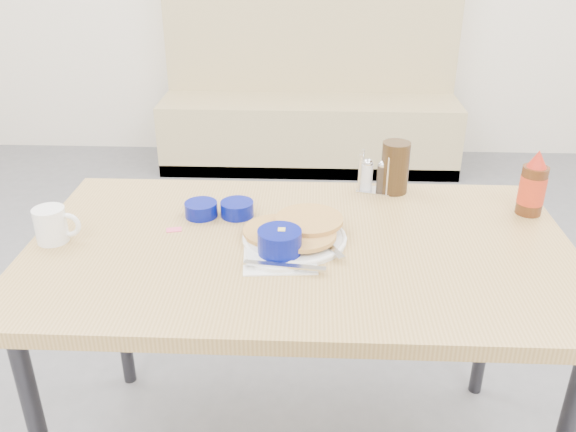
{
  "coord_description": "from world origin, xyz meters",
  "views": [
    {
      "loc": [
        0.03,
        -1.12,
        1.52
      ],
      "look_at": [
        -0.03,
        0.29,
        0.82
      ],
      "focal_mm": 38.0,
      "sensor_mm": 36.0,
      "label": 1
    }
  ],
  "objects_px": {
    "booth_bench": "(309,111)",
    "grits_setting": "(280,246)",
    "coffee_mug": "(52,225)",
    "creamer_bowl": "(237,209)",
    "butter_bowl": "(201,209)",
    "syrup_bottle": "(533,187)",
    "dining_table": "(300,264)",
    "pancake_plate": "(295,233)",
    "amber_tumbler": "(395,167)",
    "condiment_caddy": "(375,178)"
  },
  "relations": [
    {
      "from": "amber_tumbler",
      "to": "creamer_bowl",
      "type": "bearing_deg",
      "value": -157.76
    },
    {
      "from": "booth_bench",
      "to": "syrup_bottle",
      "type": "bearing_deg",
      "value": -74.63
    },
    {
      "from": "coffee_mug",
      "to": "syrup_bottle",
      "type": "xyz_separation_m",
      "value": [
        1.28,
        0.22,
        0.03
      ]
    },
    {
      "from": "pancake_plate",
      "to": "creamer_bowl",
      "type": "xyz_separation_m",
      "value": [
        -0.17,
        0.13,
        0.0
      ]
    },
    {
      "from": "pancake_plate",
      "to": "creamer_bowl",
      "type": "height_order",
      "value": "pancake_plate"
    },
    {
      "from": "dining_table",
      "to": "amber_tumbler",
      "type": "relative_size",
      "value": 8.92
    },
    {
      "from": "dining_table",
      "to": "booth_bench",
      "type": "bearing_deg",
      "value": 90.0
    },
    {
      "from": "coffee_mug",
      "to": "creamer_bowl",
      "type": "bearing_deg",
      "value": 20.17
    },
    {
      "from": "amber_tumbler",
      "to": "syrup_bottle",
      "type": "bearing_deg",
      "value": -20.27
    },
    {
      "from": "creamer_bowl",
      "to": "butter_bowl",
      "type": "xyz_separation_m",
      "value": [
        -0.1,
        -0.01,
        -0.0
      ]
    },
    {
      "from": "condiment_caddy",
      "to": "butter_bowl",
      "type": "bearing_deg",
      "value": -144.72
    },
    {
      "from": "butter_bowl",
      "to": "syrup_bottle",
      "type": "xyz_separation_m",
      "value": [
        0.92,
        0.06,
        0.06
      ]
    },
    {
      "from": "coffee_mug",
      "to": "amber_tumbler",
      "type": "xyz_separation_m",
      "value": [
        0.91,
        0.35,
        0.03
      ]
    },
    {
      "from": "creamer_bowl",
      "to": "syrup_bottle",
      "type": "height_order",
      "value": "syrup_bottle"
    },
    {
      "from": "grits_setting",
      "to": "amber_tumbler",
      "type": "height_order",
      "value": "amber_tumbler"
    },
    {
      "from": "booth_bench",
      "to": "grits_setting",
      "type": "bearing_deg",
      "value": -91.07
    },
    {
      "from": "dining_table",
      "to": "grits_setting",
      "type": "bearing_deg",
      "value": -124.57
    },
    {
      "from": "creamer_bowl",
      "to": "condiment_caddy",
      "type": "xyz_separation_m",
      "value": [
        0.4,
        0.19,
        0.02
      ]
    },
    {
      "from": "condiment_caddy",
      "to": "syrup_bottle",
      "type": "bearing_deg",
      "value": -3.63
    },
    {
      "from": "booth_bench",
      "to": "butter_bowl",
      "type": "relative_size",
      "value": 20.82
    },
    {
      "from": "amber_tumbler",
      "to": "pancake_plate",
      "type": "bearing_deg",
      "value": -131.91
    },
    {
      "from": "dining_table",
      "to": "syrup_bottle",
      "type": "xyz_separation_m",
      "value": [
        0.64,
        0.21,
        0.14
      ]
    },
    {
      "from": "coffee_mug",
      "to": "creamer_bowl",
      "type": "height_order",
      "value": "coffee_mug"
    },
    {
      "from": "condiment_caddy",
      "to": "grits_setting",
      "type": "bearing_deg",
      "value": -108.83
    },
    {
      "from": "coffee_mug",
      "to": "syrup_bottle",
      "type": "bearing_deg",
      "value": 9.72
    },
    {
      "from": "coffee_mug",
      "to": "booth_bench",
      "type": "bearing_deg",
      "value": 75.98
    },
    {
      "from": "coffee_mug",
      "to": "condiment_caddy",
      "type": "distance_m",
      "value": 0.92
    },
    {
      "from": "booth_bench",
      "to": "grits_setting",
      "type": "height_order",
      "value": "booth_bench"
    },
    {
      "from": "amber_tumbler",
      "to": "dining_table",
      "type": "bearing_deg",
      "value": -128.96
    },
    {
      "from": "coffee_mug",
      "to": "creamer_bowl",
      "type": "distance_m",
      "value": 0.49
    },
    {
      "from": "pancake_plate",
      "to": "syrup_bottle",
      "type": "distance_m",
      "value": 0.68
    },
    {
      "from": "pancake_plate",
      "to": "dining_table",
      "type": "bearing_deg",
      "value": -55.93
    },
    {
      "from": "booth_bench",
      "to": "grits_setting",
      "type": "xyz_separation_m",
      "value": [
        -0.05,
        -2.61,
        0.44
      ]
    },
    {
      "from": "butter_bowl",
      "to": "syrup_bottle",
      "type": "relative_size",
      "value": 0.48
    },
    {
      "from": "creamer_bowl",
      "to": "syrup_bottle",
      "type": "bearing_deg",
      "value": 3.59
    },
    {
      "from": "booth_bench",
      "to": "butter_bowl",
      "type": "xyz_separation_m",
      "value": [
        -0.28,
        -2.39,
        0.43
      ]
    },
    {
      "from": "creamer_bowl",
      "to": "condiment_caddy",
      "type": "bearing_deg",
      "value": 25.13
    },
    {
      "from": "booth_bench",
      "to": "syrup_bottle",
      "type": "xyz_separation_m",
      "value": [
        0.64,
        -2.33,
        0.49
      ]
    },
    {
      "from": "coffee_mug",
      "to": "grits_setting",
      "type": "relative_size",
      "value": 0.57
    },
    {
      "from": "butter_bowl",
      "to": "creamer_bowl",
      "type": "bearing_deg",
      "value": 4.1
    },
    {
      "from": "coffee_mug",
      "to": "amber_tumbler",
      "type": "height_order",
      "value": "amber_tumbler"
    },
    {
      "from": "grits_setting",
      "to": "syrup_bottle",
      "type": "distance_m",
      "value": 0.74
    },
    {
      "from": "creamer_bowl",
      "to": "syrup_bottle",
      "type": "relative_size",
      "value": 0.49
    },
    {
      "from": "amber_tumbler",
      "to": "syrup_bottle",
      "type": "relative_size",
      "value": 0.83
    },
    {
      "from": "pancake_plate",
      "to": "coffee_mug",
      "type": "relative_size",
      "value": 2.26
    },
    {
      "from": "dining_table",
      "to": "pancake_plate",
      "type": "distance_m",
      "value": 0.08
    },
    {
      "from": "pancake_plate",
      "to": "grits_setting",
      "type": "height_order",
      "value": "grits_setting"
    },
    {
      "from": "butter_bowl",
      "to": "grits_setting",
      "type": "bearing_deg",
      "value": -43.13
    },
    {
      "from": "booth_bench",
      "to": "pancake_plate",
      "type": "bearing_deg",
      "value": -90.3
    },
    {
      "from": "creamer_bowl",
      "to": "condiment_caddy",
      "type": "relative_size",
      "value": 0.76
    }
  ]
}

